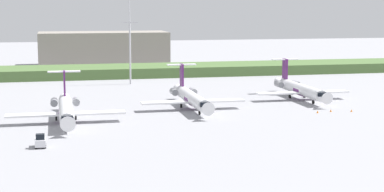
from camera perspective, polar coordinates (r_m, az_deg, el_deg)
ground_plane at (r=155.23m, az=-1.58°, el=-0.07°), size 500.00×500.00×0.00m
grass_berm at (r=203.32m, az=-4.22°, el=2.35°), size 320.00×20.00×3.18m
regional_jet_nearest at (r=123.85m, az=-11.49°, el=-1.18°), size 22.81×31.00×9.00m
regional_jet_second at (r=136.80m, az=-0.07°, el=-0.12°), size 22.81×31.00×9.00m
regional_jet_third at (r=153.25m, az=9.89°, el=0.66°), size 22.81×31.00×9.00m
antenna_mast at (r=180.05m, az=-5.71°, el=4.65°), size 4.40×0.50×27.29m
distant_hangar at (r=240.97m, az=-8.12°, el=4.34°), size 48.49×20.18×12.61m
baggage_tug at (r=102.71m, az=-13.74°, el=-4.06°), size 1.72×3.20×2.30m
safety_cone_front_marker at (r=134.26m, az=11.45°, el=-1.43°), size 0.44×0.44×0.55m
safety_cone_mid_marker at (r=136.37m, az=12.62°, el=-1.31°), size 0.44×0.44×0.55m
safety_cone_rear_marker at (r=137.43m, az=14.43°, el=-1.30°), size 0.44×0.44×0.55m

